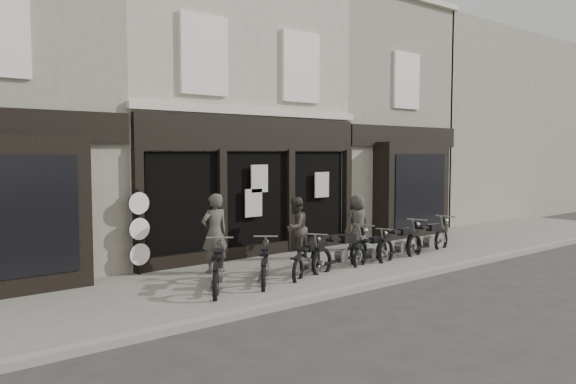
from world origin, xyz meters
TOP-DOWN VIEW (x-y plane):
  - ground_plane at (0.00, 0.00)m, footprint 90.00×90.00m
  - pavement at (0.00, 0.90)m, footprint 30.00×4.20m
  - kerb at (0.00, -1.25)m, footprint 30.00×0.25m
  - central_building at (0.00, 5.95)m, footprint 7.30×6.22m
  - neighbour_right at (6.35, 5.90)m, footprint 5.60×6.73m
  - filler_right at (14.50, 6.00)m, footprint 11.00×6.00m
  - motorcycle_0 at (-2.83, 0.44)m, footprint 1.51×1.94m
  - motorcycle_1 at (-1.66, 0.36)m, footprint 1.50×1.76m
  - motorcycle_2 at (-0.47, 0.29)m, footprint 1.79×1.27m
  - motorcycle_3 at (0.65, 0.29)m, footprint 2.29×0.76m
  - motorcycle_4 at (1.79, 0.35)m, footprint 1.84×0.79m
  - motorcycle_5 at (2.86, 0.27)m, footprint 2.23×0.79m
  - motorcycle_6 at (4.16, 0.31)m, footprint 2.27×0.66m
  - man_left at (-2.05, 1.80)m, footprint 0.69×0.46m
  - man_centre at (0.57, 1.95)m, footprint 0.97×0.87m
  - man_right at (2.83, 1.85)m, footprint 0.83×0.59m
  - advert_sign_post at (-3.52, 2.72)m, footprint 0.51×0.33m

SIDE VIEW (x-z plane):
  - ground_plane at x=0.00m, z-range 0.00..0.00m
  - pavement at x=0.00m, z-range 0.00..0.12m
  - kerb at x=0.00m, z-range 0.00..0.13m
  - motorcycle_4 at x=1.79m, z-range -0.09..0.81m
  - motorcycle_2 at x=-0.47m, z-range -0.10..0.86m
  - motorcycle_1 at x=-1.66m, z-range -0.10..0.90m
  - motorcycle_0 at x=-2.83m, z-range -0.11..0.96m
  - motorcycle_5 at x=2.86m, z-range -0.11..0.97m
  - motorcycle_6 at x=4.16m, z-range -0.11..0.98m
  - motorcycle_3 at x=0.65m, z-range -0.11..0.99m
  - man_right at x=2.83m, z-range 0.12..1.73m
  - man_centre at x=0.57m, z-range 0.12..1.77m
  - advert_sign_post at x=-3.52m, z-range -0.03..2.08m
  - man_left at x=-2.05m, z-range 0.12..1.99m
  - neighbour_right at x=6.35m, z-range -0.13..8.21m
  - central_building at x=0.00m, z-range -0.09..8.25m
  - filler_right at x=14.50m, z-range 0.00..8.20m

